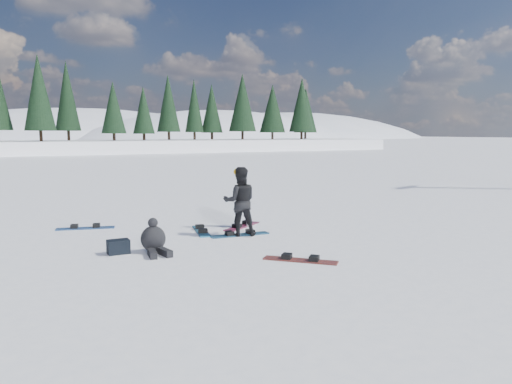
# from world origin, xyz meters

# --- Properties ---
(ground) EXTENTS (420.00, 420.00, 0.00)m
(ground) POSITION_xyz_m (0.00, 0.00, 0.00)
(ground) COLOR white
(ground) RESTS_ON ground
(snowboarder_woman) EXTENTS (0.57, 0.41, 1.61)m
(snowboarder_woman) POSITION_xyz_m (-0.52, 1.37, 0.75)
(snowboarder_woman) COLOR #939297
(snowboarder_woman) RESTS_ON ground
(snowboarder_man) EXTENTS (1.00, 0.88, 1.72)m
(snowboarder_man) POSITION_xyz_m (-1.04, 0.37, 0.86)
(snowboarder_man) COLOR black
(snowboarder_man) RESTS_ON ground
(seated_rider) EXTENTS (0.54, 0.89, 0.75)m
(seated_rider) POSITION_xyz_m (-3.44, -0.42, 0.29)
(seated_rider) COLOR black
(seated_rider) RESTS_ON ground
(gear_bag) EXTENTS (0.45, 0.30, 0.30)m
(gear_bag) POSITION_xyz_m (-4.14, -0.18, 0.15)
(gear_bag) COLOR black
(gear_bag) RESTS_ON ground
(snowboard_woman) EXTENTS (1.39, 1.09, 0.03)m
(snowboard_woman) POSITION_xyz_m (-0.51, 1.37, 0.01)
(snowboard_woman) COLOR #921F44
(snowboard_woman) RESTS_ON ground
(snowboard_man) EXTENTS (1.51, 0.37, 0.03)m
(snowboard_man) POSITION_xyz_m (-1.04, 0.37, 0.01)
(snowboard_man) COLOR #17557F
(snowboard_man) RESTS_ON ground
(snowboard_loose_a) EXTENTS (0.59, 1.53, 0.03)m
(snowboard_loose_a) POSITION_xyz_m (-1.73, 1.25, 0.01)
(snowboard_loose_a) COLOR #1A6A93
(snowboard_loose_a) RESTS_ON ground
(snowboard_loose_b) EXTENTS (1.26, 1.25, 0.03)m
(snowboard_loose_b) POSITION_xyz_m (-1.01, -2.44, 0.01)
(snowboard_loose_b) COLOR maroon
(snowboard_loose_b) RESTS_ON ground
(snowboard_loose_c) EXTENTS (1.52, 0.64, 0.03)m
(snowboard_loose_c) POSITION_xyz_m (-4.36, 3.02, 0.01)
(snowboard_loose_c) COLOR #1C509E
(snowboard_loose_c) RESTS_ON ground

